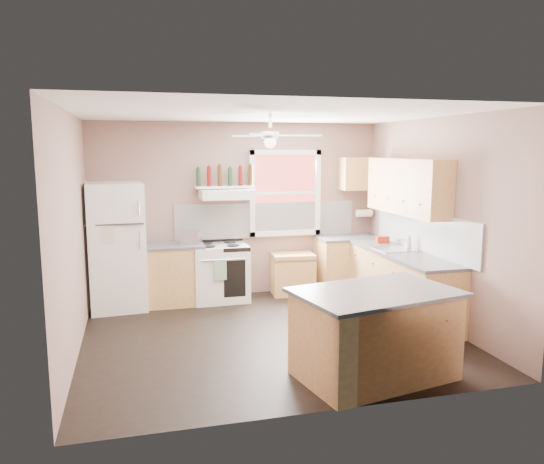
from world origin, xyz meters
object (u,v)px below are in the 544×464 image
object	(u,v)px
toaster	(191,238)
cart	(293,274)
refrigerator	(116,246)
island	(375,336)
stove	(220,273)

from	to	relation	value
toaster	cart	world-z (taller)	toaster
refrigerator	island	bearing A→B (deg)	-54.71
toaster	stove	bearing A→B (deg)	25.70
stove	refrigerator	bearing A→B (deg)	-179.05
stove	island	size ratio (longest dim) A/B	0.58
stove	cart	xyz separation A→B (m)	(1.17, 0.05, -0.10)
cart	island	size ratio (longest dim) A/B	0.44
toaster	stove	distance (m)	0.71
refrigerator	cart	size ratio (longest dim) A/B	2.78
toaster	island	xyz separation A→B (m)	(1.50, -3.10, -0.56)
stove	cart	distance (m)	1.18
cart	island	bearing A→B (deg)	-87.05
stove	island	distance (m)	3.31
stove	cart	size ratio (longest dim) A/B	1.31
refrigerator	cart	xyz separation A→B (m)	(2.67, 0.09, -0.58)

